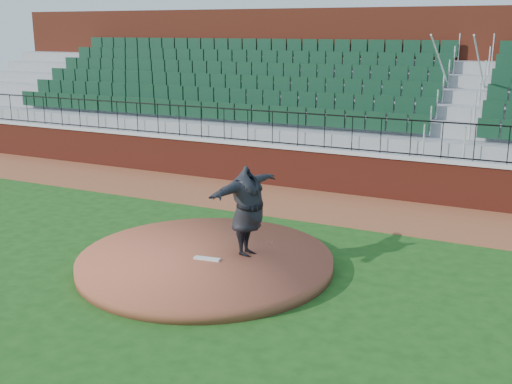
% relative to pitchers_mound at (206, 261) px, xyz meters
% --- Properties ---
extents(ground, '(90.00, 90.00, 0.00)m').
position_rel_pitchers_mound_xyz_m(ground, '(0.43, -0.01, -0.12)').
color(ground, '#184413').
rests_on(ground, ground).
extents(warning_track, '(34.00, 3.20, 0.01)m').
position_rel_pitchers_mound_xyz_m(warning_track, '(0.43, 5.39, -0.12)').
color(warning_track, brown).
rests_on(warning_track, ground).
extents(field_wall, '(34.00, 0.35, 1.20)m').
position_rel_pitchers_mound_xyz_m(field_wall, '(0.43, 6.99, 0.47)').
color(field_wall, maroon).
rests_on(field_wall, ground).
extents(wall_cap, '(34.00, 0.45, 0.10)m').
position_rel_pitchers_mound_xyz_m(wall_cap, '(0.43, 6.99, 1.12)').
color(wall_cap, '#B7B7B7').
rests_on(wall_cap, field_wall).
extents(wall_railing, '(34.00, 0.05, 1.00)m').
position_rel_pitchers_mound_xyz_m(wall_railing, '(0.43, 6.99, 1.67)').
color(wall_railing, black).
rests_on(wall_railing, wall_cap).
extents(seating_stands, '(34.00, 5.10, 4.60)m').
position_rel_pitchers_mound_xyz_m(seating_stands, '(0.43, 9.71, 2.18)').
color(seating_stands, gray).
rests_on(seating_stands, ground).
extents(concourse_wall, '(34.00, 0.50, 5.50)m').
position_rel_pitchers_mound_xyz_m(concourse_wall, '(0.43, 12.51, 2.62)').
color(concourse_wall, maroon).
rests_on(concourse_wall, ground).
extents(pitchers_mound, '(5.24, 5.24, 0.25)m').
position_rel_pitchers_mound_xyz_m(pitchers_mound, '(0.00, 0.00, 0.00)').
color(pitchers_mound, brown).
rests_on(pitchers_mound, ground).
extents(pitching_rubber, '(0.56, 0.21, 0.04)m').
position_rel_pitchers_mound_xyz_m(pitching_rubber, '(0.14, -0.18, 0.14)').
color(pitching_rubber, silver).
rests_on(pitching_rubber, pitchers_mound).
extents(pitcher, '(0.86, 2.35, 1.87)m').
position_rel_pitchers_mound_xyz_m(pitcher, '(0.75, 0.44, 1.06)').
color(pitcher, black).
rests_on(pitcher, pitchers_mound).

